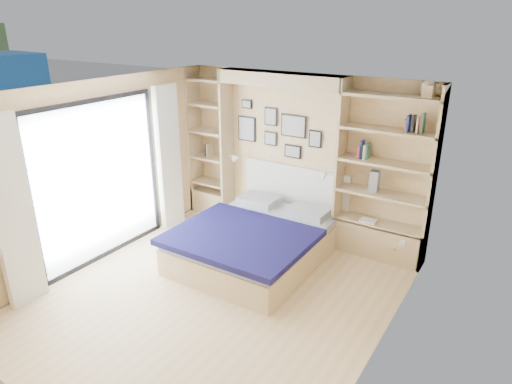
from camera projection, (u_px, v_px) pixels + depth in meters
The scene contains 8 objects.
ground at pixel (216, 295), 5.69m from camera, with size 4.50×4.50×0.00m, color #DDBA87.
room_shell at pixel (256, 175), 6.70m from camera, with size 4.50×4.50×4.50m.
bed at pixel (256, 240), 6.47m from camera, with size 1.83×2.32×1.07m.
photo_gallery at pixel (276, 130), 7.09m from camera, with size 1.48×0.02×0.82m.
reading_lamps at pixel (277, 166), 7.02m from camera, with size 1.92×0.12×0.15m.
shelf_decor at pixel (375, 139), 6.13m from camera, with size 3.57×0.23×2.03m.
deck at pixel (41, 228), 7.49m from camera, with size 3.20×4.00×0.05m, color #6A5D4E.
deck_chair at pixel (44, 205), 7.53m from camera, with size 0.47×0.75×0.73m.
Camera 1 is at (3.01, -3.83, 3.26)m, focal length 32.00 mm.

